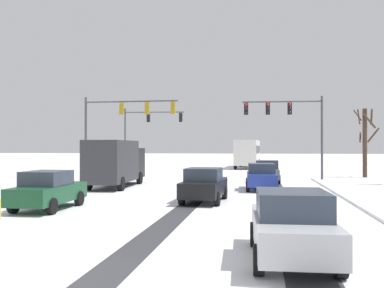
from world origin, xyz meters
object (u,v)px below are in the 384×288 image
(car_dark_green_fourth, at_px, (48,190))
(car_grey_lead, at_px, (267,171))
(car_blue_second, at_px, (261,177))
(box_truck_delivery, at_px, (116,162))
(traffic_signal_near_right, at_px, (290,118))
(car_black_third, at_px, (204,185))
(traffic_signal_near_left, at_px, (122,118))
(bare_tree_sidewalk_far, at_px, (365,139))
(traffic_signal_far_left, at_px, (145,127))
(car_silver_sixth, at_px, (292,225))
(bus_oncoming, at_px, (248,152))

(car_dark_green_fourth, bearing_deg, car_grey_lead, 57.86)
(car_blue_second, height_order, box_truck_delivery, box_truck_delivery)
(traffic_signal_near_right, height_order, car_black_third, traffic_signal_near_right)
(traffic_signal_near_right, height_order, traffic_signal_near_left, same)
(car_black_third, bearing_deg, bare_tree_sidewalk_far, 57.30)
(traffic_signal_far_left, bearing_deg, car_grey_lead, -40.44)
(traffic_signal_near_right, height_order, car_silver_sixth, traffic_signal_near_right)
(car_dark_green_fourth, relative_size, bus_oncoming, 0.37)
(traffic_signal_far_left, xyz_separation_m, car_dark_green_fourth, (2.55, -25.06, -3.83))
(car_black_third, bearing_deg, car_blue_second, 65.69)
(car_grey_lead, xyz_separation_m, bus_oncoming, (-1.88, 21.37, 1.18))
(car_dark_green_fourth, xyz_separation_m, box_truck_delivery, (-0.46, 9.97, 0.82))
(traffic_signal_far_left, xyz_separation_m, car_silver_sixth, (12.01, -31.67, -3.83))
(car_blue_second, bearing_deg, traffic_signal_near_right, 73.25)
(car_grey_lead, distance_m, car_dark_green_fourth, 17.61)
(car_blue_second, xyz_separation_m, car_black_third, (-2.73, -6.04, 0.00))
(bare_tree_sidewalk_far, bearing_deg, traffic_signal_far_left, 170.00)
(traffic_signal_near_right, bearing_deg, bare_tree_sidewalk_far, 35.12)
(traffic_signal_near_left, relative_size, car_grey_lead, 1.80)
(traffic_signal_far_left, height_order, car_grey_lead, traffic_signal_far_left)
(bare_tree_sidewalk_far, bearing_deg, car_dark_green_fourth, -129.61)
(car_silver_sixth, bearing_deg, bus_oncoming, 92.65)
(car_black_third, bearing_deg, traffic_signal_near_right, 69.75)
(car_grey_lead, distance_m, box_truck_delivery, 11.03)
(traffic_signal_far_left, bearing_deg, car_blue_second, -53.79)
(car_dark_green_fourth, height_order, bare_tree_sidewalk_far, bare_tree_sidewalk_far)
(car_grey_lead, xyz_separation_m, box_truck_delivery, (-9.82, -4.94, 0.82))
(car_dark_green_fourth, xyz_separation_m, car_silver_sixth, (9.46, -6.61, 0.00))
(traffic_signal_far_left, bearing_deg, traffic_signal_near_left, -84.96)
(car_blue_second, distance_m, car_black_third, 6.63)
(car_black_third, relative_size, car_dark_green_fourth, 1.02)
(car_silver_sixth, bearing_deg, bare_tree_sidewalk_far, 73.52)
(car_blue_second, relative_size, bare_tree_sidewalk_far, 0.71)
(car_blue_second, xyz_separation_m, car_dark_green_fourth, (-8.89, -9.44, 0.00))
(box_truck_delivery, bearing_deg, traffic_signal_far_left, 97.87)
(car_dark_green_fourth, bearing_deg, traffic_signal_near_right, 56.51)
(box_truck_delivery, relative_size, bare_tree_sidewalk_far, 1.27)
(traffic_signal_near_right, relative_size, car_black_third, 1.55)
(traffic_signal_near_right, xyz_separation_m, car_blue_second, (-2.21, -7.35, -3.98))
(traffic_signal_far_left, relative_size, traffic_signal_near_right, 1.00)
(car_black_third, bearing_deg, traffic_signal_far_left, 111.90)
(car_dark_green_fourth, relative_size, bare_tree_sidewalk_far, 0.70)
(traffic_signal_near_left, xyz_separation_m, bare_tree_sidewalk_far, (19.42, 6.58, -1.58))
(car_grey_lead, relative_size, bus_oncoming, 0.37)
(traffic_signal_far_left, bearing_deg, box_truck_delivery, -82.13)
(car_grey_lead, distance_m, car_silver_sixth, 21.52)
(traffic_signal_near_right, xyz_separation_m, bus_oncoming, (-3.62, 19.50, -2.80))
(traffic_signal_far_left, relative_size, car_grey_lead, 1.57)
(bare_tree_sidewalk_far, bearing_deg, car_silver_sixth, -106.48)
(traffic_signal_near_left, bearing_deg, traffic_signal_near_right, 8.43)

